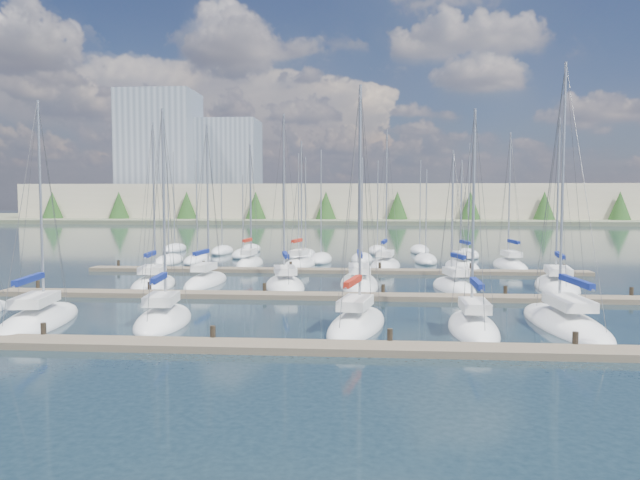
# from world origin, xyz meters

# --- Properties ---
(ground) EXTENTS (400.00, 400.00, 0.00)m
(ground) POSITION_xyz_m (0.00, 60.00, 0.00)
(ground) COLOR #192932
(ground) RESTS_ON ground
(dock_near) EXTENTS (44.00, 1.93, 1.10)m
(dock_near) POSITION_xyz_m (0.00, 2.01, 0.15)
(dock_near) COLOR #6B5E4C
(dock_near) RESTS_ON ground
(dock_mid) EXTENTS (44.00, 1.93, 1.10)m
(dock_mid) POSITION_xyz_m (0.00, 16.01, 0.15)
(dock_mid) COLOR #6B5E4C
(dock_mid) RESTS_ON ground
(dock_far) EXTENTS (44.00, 1.93, 1.10)m
(dock_far) POSITION_xyz_m (0.00, 30.01, 0.15)
(dock_far) COLOR #6B5E4C
(dock_far) RESTS_ON ground
(sailboat_f) EXTENTS (3.45, 10.40, 14.38)m
(sailboat_f) POSITION_xyz_m (13.15, 8.13, 0.18)
(sailboat_f) COLOR white
(sailboat_f) RESTS_ON ground
(sailboat_j) EXTENTS (4.36, 8.42, 13.49)m
(sailboat_j) POSITION_xyz_m (-3.12, 20.62, 0.18)
(sailboat_j) COLOR white
(sailboat_j) RESTS_ON ground
(sailboat_p) EXTENTS (3.72, 8.39, 13.76)m
(sailboat_p) POSITION_xyz_m (4.58, 34.60, 0.18)
(sailboat_p) COLOR white
(sailboat_p) RESTS_ON ground
(sailboat_k) EXTENTS (3.29, 10.53, 15.49)m
(sailboat_k) POSITION_xyz_m (2.30, 22.20, 0.18)
(sailboat_k) COLOR white
(sailboat_k) RESTS_ON ground
(sailboat_r) EXTENTS (2.89, 8.32, 13.45)m
(sailboat_r) POSITION_xyz_m (16.33, 35.28, 0.19)
(sailboat_r) COLOR white
(sailboat_r) RESTS_ON ground
(sailboat_e) EXTENTS (2.45, 7.30, 11.80)m
(sailboat_e) POSITION_xyz_m (8.25, 6.62, 0.18)
(sailboat_e) COLOR white
(sailboat_e) RESTS_ON ground
(sailboat_c) EXTENTS (3.40, 7.35, 12.07)m
(sailboat_c) POSITION_xyz_m (-7.80, 7.33, 0.18)
(sailboat_c) COLOR white
(sailboat_c) RESTS_ON ground
(sailboat_l) EXTENTS (3.56, 7.17, 10.74)m
(sailboat_l) POSITION_xyz_m (9.14, 20.54, 0.18)
(sailboat_l) COLOR white
(sailboat_l) RESTS_ON ground
(sailboat_o) EXTENTS (3.71, 7.04, 12.78)m
(sailboat_o) POSITION_xyz_m (-3.62, 34.85, 0.20)
(sailboat_o) COLOR white
(sailboat_o) RESTS_ON ground
(sailboat_m) EXTENTS (4.48, 9.98, 13.23)m
(sailboat_m) POSITION_xyz_m (16.80, 22.02, 0.17)
(sailboat_m) COLOR white
(sailboat_m) RESTS_ON ground
(sailboat_d) EXTENTS (3.94, 8.30, 13.13)m
(sailboat_d) POSITION_xyz_m (2.45, 6.99, 0.19)
(sailboat_d) COLOR white
(sailboat_d) RESTS_ON ground
(sailboat_n) EXTENTS (2.52, 6.93, 12.55)m
(sailboat_n) POSITION_xyz_m (-8.56, 35.15, 0.20)
(sailboat_n) COLOR white
(sailboat_n) RESTS_ON ground
(sailboat_q) EXTENTS (3.54, 7.60, 10.86)m
(sailboat_q) POSITION_xyz_m (11.69, 34.07, 0.17)
(sailboat_q) COLOR white
(sailboat_q) RESTS_ON ground
(sailboat_h) EXTENTS (3.83, 7.92, 12.89)m
(sailboat_h) POSITION_xyz_m (-12.94, 20.34, 0.18)
(sailboat_h) COLOR white
(sailboat_h) RESTS_ON ground
(sailboat_i) EXTENTS (2.72, 7.98, 12.98)m
(sailboat_i) POSITION_xyz_m (-9.43, 22.08, 0.20)
(sailboat_i) COLOR white
(sailboat_i) RESTS_ON ground
(sailboat_b) EXTENTS (4.12, 9.44, 12.52)m
(sailboat_b) POSITION_xyz_m (-14.30, 6.66, 0.17)
(sailboat_b) COLOR white
(sailboat_b) RESTS_ON ground
(distant_boats) EXTENTS (36.93, 20.75, 13.30)m
(distant_boats) POSITION_xyz_m (-4.34, 43.76, 0.29)
(distant_boats) COLOR #9EA0A5
(distant_boats) RESTS_ON ground
(shoreline) EXTENTS (400.00, 60.00, 38.00)m
(shoreline) POSITION_xyz_m (-13.29, 149.77, 7.44)
(shoreline) COLOR #666B51
(shoreline) RESTS_ON ground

